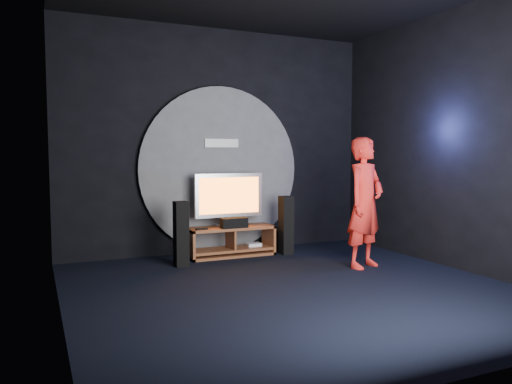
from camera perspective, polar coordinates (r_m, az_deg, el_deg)
floor at (r=5.87m, az=4.38°, el=-11.02°), size 5.00×5.00×0.00m
back_wall at (r=7.94m, az=-4.23°, el=5.79°), size 5.00×0.04×3.50m
front_wall at (r=3.66m, az=23.70°, el=6.99°), size 5.00×0.04×3.50m
left_wall at (r=4.97m, az=-21.89°, el=6.28°), size 0.04×5.00×3.50m
right_wall at (r=7.20m, az=22.33°, el=5.61°), size 0.04×5.00×3.50m
wall_disc_panel at (r=7.89m, az=-4.07°, el=2.55°), size 2.60×0.11×2.60m
media_console at (r=7.65m, az=-2.86°, el=-5.85°), size 1.33×0.45×0.45m
tv at (r=7.61m, az=-3.12°, el=-0.61°), size 1.08×0.22×0.81m
center_speaker at (r=7.46m, az=-2.52°, el=-3.55°), size 0.40×0.15×0.15m
remote at (r=7.33m, az=-6.24°, el=-4.23°), size 0.18×0.05×0.02m
tower_speaker_left at (r=6.98m, az=-8.56°, el=-4.76°), size 0.18×0.20×0.90m
tower_speaker_right at (r=7.75m, az=3.44°, el=-3.80°), size 0.18×0.20×0.90m
subwoofer at (r=8.15m, az=2.24°, el=-5.39°), size 0.31×0.31×0.34m
player at (r=6.96m, az=12.37°, el=-1.20°), size 0.76×0.63×1.78m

